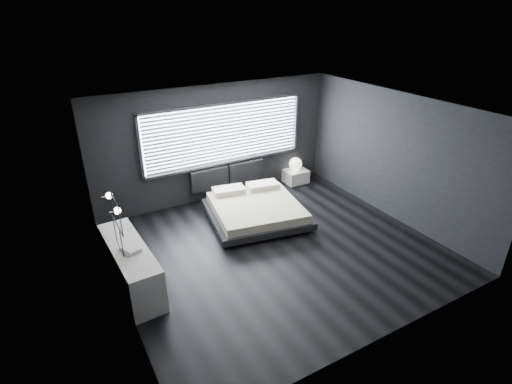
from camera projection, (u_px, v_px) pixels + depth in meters
room at (279, 185)px, 7.38m from camera, size 6.04×6.00×2.80m
window at (225, 134)px, 9.50m from camera, size 4.14×0.09×1.52m
headboard at (228, 175)px, 9.91m from camera, size 1.96×0.16×0.52m
sconce_near at (117, 211)px, 6.06m from camera, size 0.18×0.11×0.11m
sconce_far at (109, 196)px, 6.53m from camera, size 0.18×0.11×0.11m
wall_art_upper at (117, 214)px, 5.44m from camera, size 0.01×0.48×0.48m
wall_art_lower at (118, 235)px, 5.84m from camera, size 0.01×0.48×0.48m
bed at (256, 209)px, 8.97m from camera, size 2.39×2.31×0.54m
nightstand at (296, 176)px, 10.84m from camera, size 0.61×0.51×0.35m
orb_lamp at (295, 164)px, 10.71m from camera, size 0.35×0.35×0.35m
dresser at (131, 266)px, 6.81m from camera, size 0.65×2.00×0.79m
book_stack at (131, 249)px, 6.50m from camera, size 0.33×0.39×0.07m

